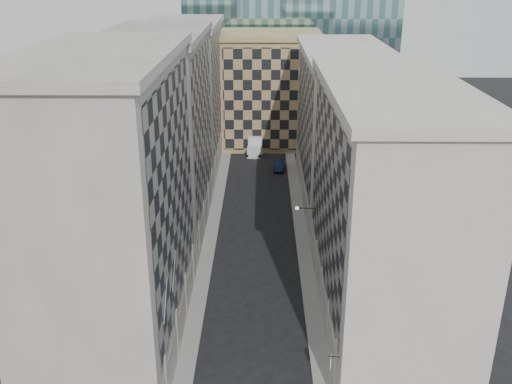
{
  "coord_description": "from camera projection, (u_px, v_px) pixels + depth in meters",
  "views": [
    {
      "loc": [
        0.6,
        -29.05,
        29.21
      ],
      "look_at": [
        0.15,
        12.59,
        12.52
      ],
      "focal_mm": 40.0,
      "sensor_mm": 36.0,
      "label": 1
    }
  ],
  "objects": [
    {
      "name": "tan_block",
      "position": [
        270.0,
        89.0,
        97.32
      ],
      "size": [
        16.8,
        14.8,
        18.8
      ],
      "color": "#9C8652",
      "rests_on": "ground"
    },
    {
      "name": "dark_car",
      "position": [
        279.0,
        165.0,
        86.77
      ],
      "size": [
        1.81,
        4.34,
        1.4
      ],
      "primitive_type": "imported",
      "rotation": [
        0.0,
        0.0,
        -0.08
      ],
      "color": "#10183B",
      "rests_on": "ground"
    },
    {
      "name": "box_truck",
      "position": [
        256.0,
        145.0,
        94.22
      ],
      "size": [
        2.8,
        5.8,
        3.08
      ],
      "rotation": [
        0.0,
        0.0,
        -0.09
      ],
      "color": "silver",
      "rests_on": "ground"
    },
    {
      "name": "bldg_left_a",
      "position": [
        112.0,
        208.0,
        43.75
      ],
      "size": [
        10.8,
        22.8,
        23.7
      ],
      "color": "gray",
      "rests_on": "ground"
    },
    {
      "name": "flagpoles_left",
      "position": [
        170.0,
        285.0,
        40.48
      ],
      "size": [
        0.1,
        6.33,
        2.33
      ],
      "color": "gray",
      "rests_on": "ground"
    },
    {
      "name": "shop_sign",
      "position": [
        331.0,
        361.0,
        39.14
      ],
      "size": [
        0.86,
        0.76,
        0.84
      ],
      "rotation": [
        0.0,
        0.0,
        -0.15
      ],
      "color": "black",
      "rests_on": "ground"
    },
    {
      "name": "bracket_lamp",
      "position": [
        299.0,
        208.0,
        57.76
      ],
      "size": [
        1.98,
        0.36,
        0.36
      ],
      "color": "black",
      "rests_on": "ground"
    },
    {
      "name": "bldg_right_b",
      "position": [
        342.0,
        126.0,
        73.05
      ],
      "size": [
        10.8,
        28.8,
        19.7
      ],
      "color": "#B2ADA3",
      "rests_on": "ground"
    },
    {
      "name": "bldg_right_a",
      "position": [
        384.0,
        206.0,
        47.81
      ],
      "size": [
        10.8,
        26.8,
        20.7
      ],
      "color": "#B2ADA3",
      "rests_on": "ground"
    },
    {
      "name": "sidewalk_west",
      "position": [
        211.0,
        236.0,
        65.7
      ],
      "size": [
        1.5,
        100.0,
        0.15
      ],
      "primitive_type": "cube",
      "color": "gray",
      "rests_on": "ground"
    },
    {
      "name": "bldg_left_c",
      "position": [
        185.0,
        97.0,
        84.96
      ],
      "size": [
        10.8,
        22.8,
        21.7
      ],
      "color": "gray",
      "rests_on": "ground"
    },
    {
      "name": "sidewalk_east",
      "position": [
        302.0,
        236.0,
        65.6
      ],
      "size": [
        1.5,
        100.0,
        0.15
      ],
      "primitive_type": "cube",
      "color": "gray",
      "rests_on": "ground"
    },
    {
      "name": "bldg_left_b",
      "position": [
        160.0,
        134.0,
        64.36
      ],
      "size": [
        10.8,
        22.8,
        22.7
      ],
      "color": "gray",
      "rests_on": "ground"
    }
  ]
}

